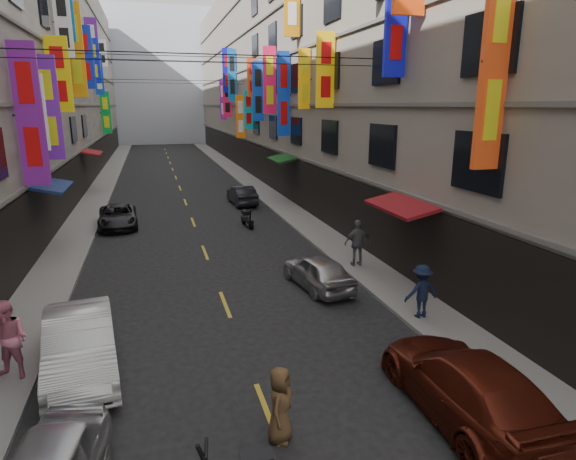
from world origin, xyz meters
TOP-DOWN VIEW (x-y plane):
  - sidewalk_left at (-6.00, 42.00)m, footprint 2.00×90.00m
  - sidewalk_right at (6.00, 42.00)m, footprint 2.00×90.00m
  - building_row_right at (11.99, 42.00)m, footprint 10.14×90.00m
  - haze_block at (0.00, 92.00)m, footprint 18.00×8.00m
  - shop_signage at (-0.32, 34.94)m, footprint 14.00×55.00m
  - street_awnings at (-1.26, 26.00)m, footprint 13.99×35.20m
  - overhead_cables at (0.00, 30.00)m, footprint 14.00×38.04m
  - lane_markings at (0.00, 39.00)m, footprint 0.12×80.20m
  - scooter_far_right at (2.73, 28.13)m, footprint 0.55×1.80m
  - car_left_mid at (-4.00, 14.82)m, footprint 2.11×4.64m
  - car_left_far at (-3.97, 29.98)m, footprint 2.17×4.32m
  - car_right_near at (4.00, 10.75)m, footprint 2.12×5.00m
  - car_right_mid at (3.45, 18.60)m, footprint 1.95×3.76m
  - car_right_far at (3.58, 34.22)m, footprint 1.53×3.87m
  - pedestrian_lfar at (-5.51, 14.77)m, footprint 1.11×0.95m
  - pedestrian_rnear at (5.56, 15.18)m, footprint 1.09×0.59m
  - pedestrian_rfar at (5.68, 20.18)m, footprint 1.14×0.69m
  - pedestrian_crossing at (0.05, 11.10)m, footprint 0.83×0.91m

SIDE VIEW (x-z plane):
  - lane_markings at x=0.00m, z-range 0.00..0.01m
  - sidewalk_left at x=-6.00m, z-range 0.00..0.12m
  - sidewalk_right at x=6.00m, z-range 0.00..0.12m
  - scooter_far_right at x=2.73m, z-range -0.13..1.01m
  - car_left_far at x=-3.97m, z-range 0.00..1.17m
  - car_right_mid at x=3.45m, z-range 0.00..1.22m
  - car_right_far at x=3.58m, z-range 0.00..1.25m
  - car_right_near at x=4.00m, z-range 0.00..1.44m
  - car_left_mid at x=-4.00m, z-range 0.00..1.48m
  - pedestrian_crossing at x=0.05m, z-range 0.00..1.55m
  - pedestrian_rnear at x=5.56m, z-range 0.12..1.77m
  - pedestrian_rfar at x=5.68m, z-range 0.12..2.01m
  - pedestrian_lfar at x=-5.51m, z-range 0.12..2.05m
  - street_awnings at x=-1.26m, z-range 2.80..3.20m
  - overhead_cables at x=0.00m, z-range 8.18..9.42m
  - shop_signage at x=-0.32m, z-range 3.28..14.78m
  - building_row_right at x=11.99m, z-range -0.01..18.99m
  - haze_block at x=0.00m, z-range 0.00..22.00m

